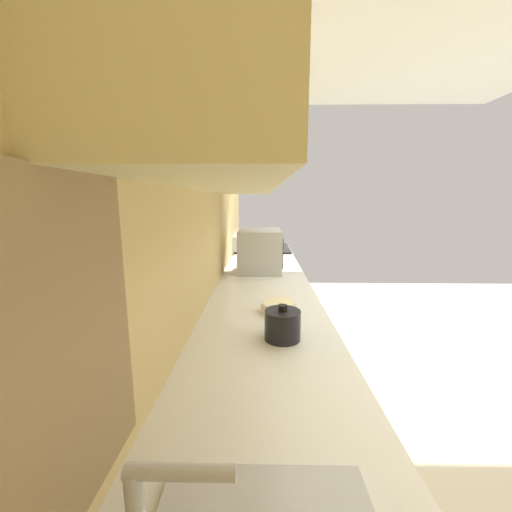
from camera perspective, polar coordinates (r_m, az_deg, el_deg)
The scene contains 9 objects.
ground_plane at distance 2.65m, azimuth 30.55°, elevation -24.79°, with size 6.94×6.94×0.00m, color beige.
wall_back at distance 1.90m, azimuth -10.00°, elevation 5.58°, with size 4.46×0.12×2.63m, color #E6C37A.
counter_run at distance 1.75m, azimuth 1.22°, elevation -25.00°, with size 3.47×0.65×0.90m.
upper_cabinets at distance 1.47m, azimuth -4.18°, elevation 23.33°, with size 2.10×0.35×0.57m.
window_back_wall at distance 0.48m, azimuth -38.61°, elevation -19.56°, with size 0.57×0.02×0.54m.
oven_range at distance 3.66m, azimuth 1.24°, elevation -5.47°, with size 0.71×0.65×1.08m.
microwave at distance 2.46m, azimuth 0.77°, elevation 1.09°, with size 0.44×0.34×0.33m.
bowl at distance 1.59m, azimuth 4.16°, elevation -9.31°, with size 0.17×0.17×0.05m.
kettle at distance 1.29m, azimuth 4.95°, elevation -12.56°, with size 0.20×0.15×0.15m.
Camera 1 is at (-1.86, 1.19, 1.47)m, focal length 21.51 mm.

